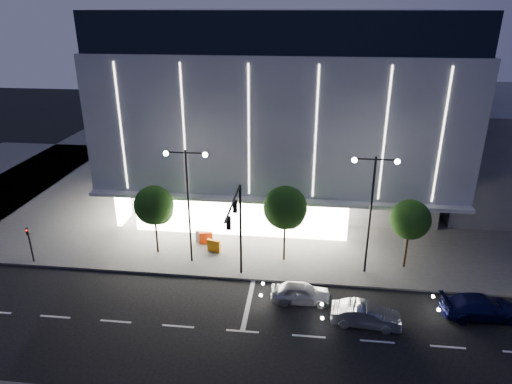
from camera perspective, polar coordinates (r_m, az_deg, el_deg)
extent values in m
plane|color=black|center=(30.33, -5.16, -14.89)|extent=(160.00, 160.00, 0.00)
cube|color=#474747|center=(50.97, 5.75, 1.20)|extent=(70.00, 40.00, 0.15)
cube|color=#4C4C51|center=(50.37, 3.56, 3.34)|extent=(28.00, 21.00, 4.00)
cube|color=#9D9DA2|center=(46.51, 3.63, 11.32)|extent=(30.00, 25.00, 11.00)
cube|color=black|center=(45.72, 3.85, 19.97)|extent=(29.40, 24.50, 3.00)
cube|color=white|center=(38.35, -2.09, -2.88)|extent=(18.00, 0.40, 3.60)
cube|color=white|center=(45.78, -14.57, 0.67)|extent=(0.40, 10.00, 3.60)
cube|color=#9D9DA2|center=(36.28, 2.32, -0.77)|extent=(30.00, 2.00, 0.30)
cube|color=white|center=(34.32, 2.43, 7.42)|extent=(24.00, 0.06, 10.00)
cube|color=#4C4C51|center=(53.55, 29.13, 5.05)|extent=(16.00, 20.00, 10.00)
cylinder|color=black|center=(32.32, -1.93, -4.96)|extent=(0.18, 0.18, 7.00)
cylinder|color=black|center=(28.23, -2.89, -1.30)|extent=(0.14, 5.80, 0.14)
cube|color=black|center=(29.10, -2.64, -1.84)|extent=(0.28, 0.18, 0.85)
cube|color=black|center=(26.96, -3.45, -3.90)|extent=(0.28, 0.18, 0.85)
sphere|color=#FF0C0C|center=(29.00, -2.89, -1.28)|extent=(0.14, 0.14, 0.14)
cylinder|color=black|center=(33.72, -8.40, -2.11)|extent=(0.16, 0.16, 9.00)
cylinder|color=black|center=(32.39, -10.02, 4.91)|extent=(1.40, 0.10, 0.10)
cylinder|color=black|center=(32.03, -7.61, 4.85)|extent=(1.40, 0.10, 0.10)
sphere|color=white|center=(32.63, -11.19, 4.76)|extent=(0.36, 0.36, 0.36)
sphere|color=white|center=(31.90, -6.38, 4.65)|extent=(0.36, 0.36, 0.36)
cylinder|color=black|center=(32.97, 14.05, -3.15)|extent=(0.16, 0.16, 9.00)
cylinder|color=black|center=(31.33, 13.50, 4.03)|extent=(1.40, 0.10, 0.10)
cylinder|color=black|center=(31.54, 16.03, 3.89)|extent=(1.40, 0.10, 0.10)
sphere|color=white|center=(31.28, 12.21, 3.92)|extent=(0.36, 0.36, 0.36)
sphere|color=white|center=(31.69, 17.26, 3.65)|extent=(0.36, 0.36, 0.36)
cylinder|color=black|center=(38.56, -26.34, -6.04)|extent=(0.12, 0.12, 3.00)
cube|color=black|center=(38.06, -26.64, -4.44)|extent=(0.22, 0.16, 0.55)
sphere|color=#FF0C0C|center=(37.92, -26.77, -4.31)|extent=(0.10, 0.10, 0.10)
cylinder|color=black|center=(36.54, -12.35, -4.95)|extent=(0.16, 0.16, 3.78)
sphere|color=#1A3C10|center=(35.56, -12.65, -1.62)|extent=(3.02, 3.02, 3.02)
sphere|color=#1A3C10|center=(35.85, -12.03, -2.30)|extent=(2.16, 2.16, 2.16)
sphere|color=#1A3C10|center=(35.64, -13.07, -2.17)|extent=(1.94, 1.94, 1.94)
cylinder|color=black|center=(34.67, 3.57, -5.73)|extent=(0.16, 0.16, 4.06)
sphere|color=#1A3C10|center=(33.58, 3.67, -1.96)|extent=(3.25, 3.25, 3.25)
sphere|color=#1A3C10|center=(33.99, 4.17, -2.74)|extent=(2.32, 2.32, 2.32)
sphere|color=#1A3C10|center=(33.60, 3.21, -2.59)|extent=(2.09, 2.09, 2.09)
cylinder|color=black|center=(35.57, 18.29, -6.53)|extent=(0.16, 0.16, 3.64)
sphere|color=#1A3C10|center=(34.59, 18.73, -3.28)|extent=(2.91, 2.91, 2.91)
sphere|color=#1A3C10|center=(35.05, 19.04, -3.92)|extent=(2.08, 2.08, 2.08)
sphere|color=#1A3C10|center=(34.53, 18.30, -3.84)|extent=(1.87, 1.87, 1.87)
imported|color=#ADAEB5|center=(31.01, 5.66, -12.41)|extent=(4.05, 1.73, 1.37)
imported|color=#96999D|center=(29.72, 13.58, -14.72)|extent=(4.34, 1.84, 1.39)
imported|color=#121445|center=(32.78, 26.29, -12.74)|extent=(5.12, 2.52, 1.43)
cube|color=#E43D0C|center=(37.73, -6.27, -5.74)|extent=(1.13, 0.51, 1.00)
cube|color=orange|center=(36.51, -5.29, -6.72)|extent=(1.12, 0.58, 1.00)
cube|color=silver|center=(37.99, -6.75, -5.56)|extent=(1.12, 0.40, 1.00)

